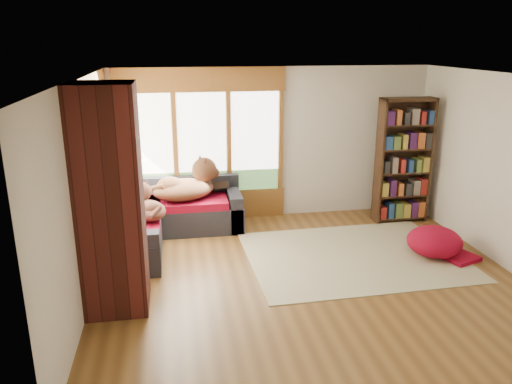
{
  "coord_description": "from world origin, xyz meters",
  "views": [
    {
      "loc": [
        -1.67,
        -5.81,
        3.02
      ],
      "look_at": [
        -0.55,
        0.86,
        0.95
      ],
      "focal_mm": 35.0,
      "sensor_mm": 36.0,
      "label": 1
    }
  ],
  "objects_px": {
    "brick_chimney": "(110,201)",
    "bookshelf": "(403,161)",
    "area_rug": "(353,256)",
    "sectional_sofa": "(159,220)",
    "dog_tan": "(188,182)",
    "pouf": "(435,241)",
    "dog_brindle": "(146,204)"
  },
  "relations": [
    {
      "from": "brick_chimney",
      "to": "bookshelf",
      "type": "bearing_deg",
      "value": 25.94
    },
    {
      "from": "area_rug",
      "to": "bookshelf",
      "type": "relative_size",
      "value": 1.44
    },
    {
      "from": "sectional_sofa",
      "to": "bookshelf",
      "type": "xyz_separation_m",
      "value": [
        4.09,
        0.16,
        0.76
      ]
    },
    {
      "from": "bookshelf",
      "to": "dog_tan",
      "type": "bearing_deg",
      "value": 178.52
    },
    {
      "from": "brick_chimney",
      "to": "area_rug",
      "type": "height_order",
      "value": "brick_chimney"
    },
    {
      "from": "area_rug",
      "to": "pouf",
      "type": "relative_size",
      "value": 3.88
    },
    {
      "from": "brick_chimney",
      "to": "bookshelf",
      "type": "relative_size",
      "value": 1.23
    },
    {
      "from": "area_rug",
      "to": "bookshelf",
      "type": "bearing_deg",
      "value": 45.42
    },
    {
      "from": "dog_tan",
      "to": "sectional_sofa",
      "type": "bearing_deg",
      "value": -167.57
    },
    {
      "from": "area_rug",
      "to": "bookshelf",
      "type": "height_order",
      "value": "bookshelf"
    },
    {
      "from": "area_rug",
      "to": "pouf",
      "type": "xyz_separation_m",
      "value": [
        1.17,
        -0.15,
        0.22
      ]
    },
    {
      "from": "brick_chimney",
      "to": "dog_brindle",
      "type": "relative_size",
      "value": 3.04
    },
    {
      "from": "brick_chimney",
      "to": "pouf",
      "type": "bearing_deg",
      "value": 9.39
    },
    {
      "from": "sectional_sofa",
      "to": "dog_brindle",
      "type": "relative_size",
      "value": 2.57
    },
    {
      "from": "brick_chimney",
      "to": "dog_brindle",
      "type": "bearing_deg",
      "value": 79.15
    },
    {
      "from": "dog_tan",
      "to": "bookshelf",
      "type": "bearing_deg",
      "value": -16.83
    },
    {
      "from": "area_rug",
      "to": "dog_brindle",
      "type": "xyz_separation_m",
      "value": [
        -2.94,
        0.66,
        0.74
      ]
    },
    {
      "from": "dog_tan",
      "to": "dog_brindle",
      "type": "height_order",
      "value": "dog_tan"
    },
    {
      "from": "area_rug",
      "to": "brick_chimney",
      "type": "bearing_deg",
      "value": -164.76
    },
    {
      "from": "pouf",
      "to": "dog_tan",
      "type": "height_order",
      "value": "dog_tan"
    },
    {
      "from": "bookshelf",
      "to": "dog_tan",
      "type": "height_order",
      "value": "bookshelf"
    },
    {
      "from": "bookshelf",
      "to": "pouf",
      "type": "relative_size",
      "value": 2.7
    },
    {
      "from": "brick_chimney",
      "to": "area_rug",
      "type": "relative_size",
      "value": 0.85
    },
    {
      "from": "sectional_sofa",
      "to": "area_rug",
      "type": "bearing_deg",
      "value": -18.37
    },
    {
      "from": "brick_chimney",
      "to": "dog_brindle",
      "type": "height_order",
      "value": "brick_chimney"
    },
    {
      "from": "pouf",
      "to": "brick_chimney",
      "type": "bearing_deg",
      "value": -170.61
    },
    {
      "from": "sectional_sofa",
      "to": "dog_tan",
      "type": "relative_size",
      "value": 1.9
    },
    {
      "from": "brick_chimney",
      "to": "sectional_sofa",
      "type": "height_order",
      "value": "brick_chimney"
    },
    {
      "from": "brick_chimney",
      "to": "sectional_sofa",
      "type": "bearing_deg",
      "value": 77.71
    },
    {
      "from": "sectional_sofa",
      "to": "dog_brindle",
      "type": "bearing_deg",
      "value": -102.17
    },
    {
      "from": "dog_brindle",
      "to": "sectional_sofa",
      "type": "bearing_deg",
      "value": -37.48
    },
    {
      "from": "area_rug",
      "to": "dog_brindle",
      "type": "distance_m",
      "value": 3.1
    }
  ]
}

